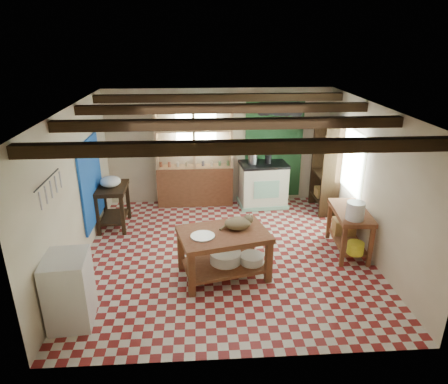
{
  "coord_description": "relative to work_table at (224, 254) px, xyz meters",
  "views": [
    {
      "loc": [
        -0.46,
        -6.24,
        3.66
      ],
      "look_at": [
        -0.02,
        0.3,
        1.07
      ],
      "focal_mm": 32.0,
      "sensor_mm": 36.0,
      "label": 1
    }
  ],
  "objects": [
    {
      "name": "floor",
      "position": [
        0.1,
        0.67,
        -0.4
      ],
      "size": [
        5.0,
        5.0,
        0.02
      ],
      "primitive_type": "cube",
      "color": "maroon",
      "rests_on": "ground"
    },
    {
      "name": "cat",
      "position": [
        0.23,
        0.11,
        0.48
      ],
      "size": [
        0.52,
        0.46,
        0.19
      ],
      "primitive_type": "ellipsoid",
      "rotation": [
        0.0,
        0.0,
        0.41
      ],
      "color": "#937F56",
      "rests_on": "work_table"
    },
    {
      "name": "wall_back",
      "position": [
        0.1,
        3.17,
        0.91
      ],
      "size": [
        5.0,
        0.04,
        2.6
      ],
      "primitive_type": "cube",
      "color": "beige",
      "rests_on": "floor"
    },
    {
      "name": "enamel_bowl",
      "position": [
        -2.1,
        1.92,
        0.59
      ],
      "size": [
        0.42,
        0.42,
        0.21
      ],
      "primitive_type": "ellipsoid",
      "rotation": [
        0.0,
        0.0,
        0.02
      ],
      "color": "silver",
      "rests_on": "prep_table"
    },
    {
      "name": "ceiling",
      "position": [
        0.1,
        0.67,
        2.21
      ],
      "size": [
        5.0,
        5.0,
        0.02
      ],
      "primitive_type": "cube",
      "color": "#4A4A50",
      "rests_on": "wall_back"
    },
    {
      "name": "wall_left",
      "position": [
        -2.4,
        0.67,
        0.91
      ],
      "size": [
        0.04,
        5.0,
        2.6
      ],
      "primitive_type": "cube",
      "color": "beige",
      "rests_on": "floor"
    },
    {
      "name": "pot_rack",
      "position": [
        1.35,
        2.72,
        1.79
      ],
      "size": [
        0.86,
        0.12,
        0.36
      ],
      "primitive_type": "cube",
      "color": "black",
      "rests_on": "ceiling"
    },
    {
      "name": "tall_rack",
      "position": [
        2.38,
        2.47,
        0.61
      ],
      "size": [
        0.4,
        0.86,
        2.0
      ],
      "primitive_type": "cube",
      "color": "#301F11",
      "rests_on": "floor"
    },
    {
      "name": "basin_small",
      "position": [
        0.46,
        0.01,
        -0.11
      ],
      "size": [
        0.47,
        0.47,
        0.14
      ],
      "primitive_type": "cylinder",
      "rotation": [
        0.0,
        0.0,
        0.24
      ],
      "color": "silver",
      "rests_on": "work_table"
    },
    {
      "name": "stove",
      "position": [
        1.08,
        2.82,
        0.11
      ],
      "size": [
        1.08,
        0.78,
        1.01
      ],
      "primitive_type": "cube",
      "rotation": [
        0.0,
        0.0,
        0.08
      ],
      "color": "white",
      "rests_on": "floor"
    },
    {
      "name": "blue_wall_patch",
      "position": [
        -2.37,
        1.57,
        0.71
      ],
      "size": [
        0.04,
        1.4,
        1.6
      ],
      "primitive_type": "cube",
      "color": "blue",
      "rests_on": "wall_left"
    },
    {
      "name": "window_back",
      "position": [
        -0.4,
        3.15,
        1.31
      ],
      "size": [
        0.9,
        0.02,
        0.8
      ],
      "primitive_type": "cube",
      "color": "white",
      "rests_on": "wall_back"
    },
    {
      "name": "steel_tray",
      "position": [
        -0.33,
        -0.13,
        0.4
      ],
      "size": [
        0.45,
        0.45,
        0.02
      ],
      "primitive_type": "cylinder",
      "rotation": [
        0.0,
        0.0,
        0.24
      ],
      "color": "#B0B0B8",
      "rests_on": "work_table"
    },
    {
      "name": "yellow_tub",
      "position": [
        2.24,
        0.17,
        -0.07
      ],
      "size": [
        0.3,
        0.3,
        0.2
      ],
      "primitive_type": "cylinder",
      "rotation": [
        0.0,
        0.0,
        -0.08
      ],
      "color": "yellow",
      "rests_on": "right_counter"
    },
    {
      "name": "right_counter",
      "position": [
        2.28,
        0.62,
        0.01
      ],
      "size": [
        0.65,
        1.17,
        0.81
      ],
      "primitive_type": "cube",
      "rotation": [
        0.0,
        0.0,
        -0.08
      ],
      "color": "brown",
      "rests_on": "floor"
    },
    {
      "name": "shelving_unit",
      "position": [
        -0.45,
        2.98,
        0.71
      ],
      "size": [
        1.7,
        0.34,
        2.2
      ],
      "primitive_type": "cube",
      "color": "tan",
      "rests_on": "floor"
    },
    {
      "name": "window_right",
      "position": [
        2.58,
        1.67,
        1.01
      ],
      "size": [
        0.02,
        1.3,
        1.2
      ],
      "primitive_type": "cube",
      "color": "white",
      "rests_on": "wall_right"
    },
    {
      "name": "work_table",
      "position": [
        0.0,
        0.0,
        0.0
      ],
      "size": [
        1.55,
        1.21,
        0.78
      ],
      "primitive_type": "cube",
      "rotation": [
        0.0,
        0.0,
        0.24
      ],
      "color": "brown",
      "rests_on": "floor"
    },
    {
      "name": "ceiling_beams",
      "position": [
        0.1,
        0.67,
        2.09
      ],
      "size": [
        5.0,
        3.8,
        0.15
      ],
      "primitive_type": "cube",
      "color": "#301F11",
      "rests_on": "ceiling"
    },
    {
      "name": "green_wall_patch",
      "position": [
        1.35,
        3.14,
        0.86
      ],
      "size": [
        1.3,
        0.04,
        2.3
      ],
      "primitive_type": "cube",
      "color": "#1E4B25",
      "rests_on": "wall_back"
    },
    {
      "name": "white_cabinet",
      "position": [
        -2.12,
        -0.98,
        0.11
      ],
      "size": [
        0.61,
        0.71,
        0.99
      ],
      "primitive_type": "cube",
      "rotation": [
        0.0,
        0.0,
        0.09
      ],
      "color": "silver",
      "rests_on": "floor"
    },
    {
      "name": "basin_large",
      "position": [
        0.04,
        0.06,
        -0.09
      ],
      "size": [
        0.61,
        0.61,
        0.18
      ],
      "primitive_type": "cylinder",
      "rotation": [
        0.0,
        0.0,
        0.24
      ],
      "color": "silver",
      "rests_on": "work_table"
    },
    {
      "name": "white_bucket",
      "position": [
        2.2,
        0.28,
        0.57
      ],
      "size": [
        0.32,
        0.32,
        0.3
      ],
      "primitive_type": "cylinder",
      "rotation": [
        0.0,
        0.0,
        -0.08
      ],
      "color": "silver",
      "rests_on": "right_counter"
    },
    {
      "name": "wicker_basket",
      "position": [
        2.3,
        0.92,
        -0.04
      ],
      "size": [
        0.41,
        0.34,
        0.27
      ],
      "primitive_type": "cube",
      "rotation": [
        0.0,
        0.0,
        -0.08
      ],
      "color": "#A87D43",
      "rests_on": "right_counter"
    },
    {
      "name": "utensil_rail",
      "position": [
        -2.34,
        -0.53,
        1.39
      ],
      "size": [
        0.06,
        0.9,
        0.28
      ],
      "primitive_type": "cube",
      "color": "black",
      "rests_on": "wall_left"
    },
    {
      "name": "wall_front",
      "position": [
        0.1,
        -1.83,
        0.91
      ],
      "size": [
        5.0,
        0.04,
        2.6
      ],
      "primitive_type": "cube",
      "color": "beige",
      "rests_on": "floor"
    },
    {
      "name": "kettle_left",
      "position": [
        0.83,
        2.8,
        0.73
      ],
      "size": [
        0.22,
        0.22,
        0.23
      ],
      "primitive_type": "cylinder",
      "rotation": [
        0.0,
        0.0,
        0.08
      ],
      "color": "#B0B0B8",
      "rests_on": "stove"
    },
    {
      "name": "prep_table",
      "position": [
        -2.1,
        1.92,
        0.05
      ],
      "size": [
        0.61,
        0.87,
        0.87
      ],
      "primitive_type": "cube",
      "rotation": [
        0.0,
        0.0,
        0.02
      ],
      "color": "#301F11",
      "rests_on": "floor"
    },
    {
      "name": "wall_right",
      "position": [
        2.6,
        0.67,
        0.91
      ],
      "size": [
        0.04,
        5.0,
        2.6
      ],
      "primitive_type": "cube",
      "color": "beige",
      "rests_on": "floor"
    },
    {
      "name": "kettle_right",
      "position": [
        1.18,
        2.83,
        0.71
      ],
      "size": [
        0.16,
        0.16,
        0.18
      ],
      "primitive_type": "cylinder",
      "rotation": [
        0.0,
        0.0,
        0.08
      ],
      "color": "black",
      "rests_on": "stove"
    }
  ]
}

